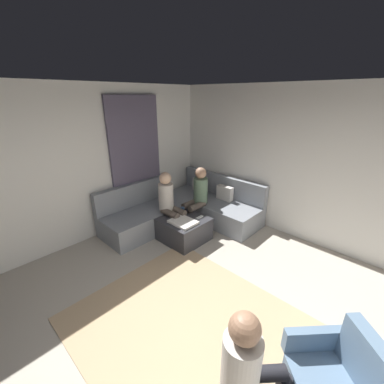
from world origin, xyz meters
TOP-DOWN VIEW (x-y plane):
  - ground_plane at (0.00, 0.00)m, footprint 6.00×6.00m
  - wall_back at (0.00, 2.94)m, footprint 6.00×0.12m
  - wall_left at (-2.94, 0.00)m, footprint 0.12×6.00m
  - curtain_panel at (-2.84, 1.30)m, footprint 0.06×1.10m
  - area_rug at (-0.20, 0.10)m, footprint 2.60×2.20m
  - sectional_couch at (-2.08, 1.88)m, footprint 2.10×2.55m
  - ottoman at (-1.58, 1.37)m, footprint 0.76×0.76m
  - folded_blanket at (-1.48, 1.25)m, footprint 0.44×0.36m
  - coffee_mug at (-1.80, 1.55)m, footprint 0.08×0.08m
  - game_remote at (-1.40, 1.59)m, footprint 0.05×0.15m
  - person_on_couch_back at (-1.78, 1.93)m, footprint 0.30×0.60m
  - person_on_couch_side at (-1.93, 1.35)m, footprint 0.60×0.30m
  - person_on_armchair at (0.76, -0.23)m, footprint 0.54×0.55m

SIDE VIEW (x-z plane):
  - ground_plane at x=0.00m, z-range -0.10..0.00m
  - area_rug at x=-0.20m, z-range 0.00..0.01m
  - ottoman at x=-1.58m, z-range 0.00..0.42m
  - sectional_couch at x=-2.08m, z-range -0.15..0.72m
  - game_remote at x=-1.40m, z-range 0.42..0.44m
  - folded_blanket at x=-1.48m, z-range 0.42..0.46m
  - coffee_mug at x=-1.80m, z-range 0.42..0.52m
  - person_on_armchair at x=0.76m, z-range 0.05..1.23m
  - person_on_couch_back at x=-1.78m, z-range 0.06..1.26m
  - person_on_couch_side at x=-1.93m, z-range 0.06..1.26m
  - curtain_panel at x=-2.84m, z-range 0.00..2.50m
  - wall_back at x=0.00m, z-range 0.00..2.70m
  - wall_left at x=-2.94m, z-range 0.00..2.70m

